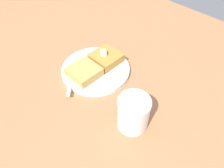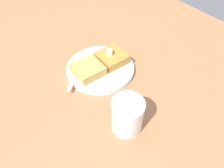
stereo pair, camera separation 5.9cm
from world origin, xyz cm
name	(u,v)px [view 1 (the left image)]	position (x,y,z in cm)	size (l,w,h in cm)	color
table_surface	(74,61)	(0.00, 0.00, 1.17)	(115.78, 115.78, 2.33)	#A06A44
plate	(96,69)	(-0.89, 10.08, 3.21)	(21.26, 21.26, 1.51)	white
toast_slice_left	(106,58)	(-5.41, 10.13, 5.22)	(8.29, 8.47, 2.75)	#B77C33
toast_slice_middle	(84,72)	(3.64, 10.02, 5.22)	(8.29, 8.47, 2.75)	tan
butter_pat_primary	(103,53)	(-4.72, 9.72, 7.48)	(1.76, 1.59, 1.76)	#F8E9C4
fork	(73,73)	(5.65, 7.10, 4.02)	(12.92, 11.69, 0.36)	silver
syrup_jar	(133,113)	(5.93, 30.90, 6.73)	(7.99, 7.99, 9.15)	#4A1F05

